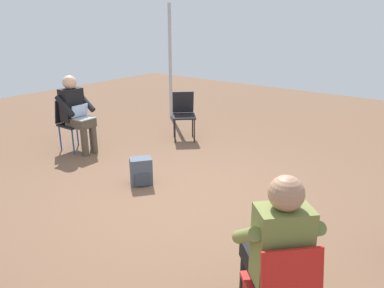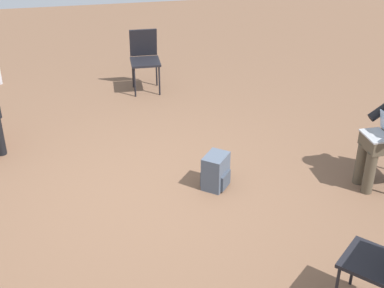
{
  "view_description": "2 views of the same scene",
  "coord_description": "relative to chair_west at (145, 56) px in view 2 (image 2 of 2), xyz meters",
  "views": [
    {
      "loc": [
        -3.22,
        -2.62,
        2.12
      ],
      "look_at": [
        0.04,
        -0.12,
        0.71
      ],
      "focal_mm": 35.0,
      "sensor_mm": 36.0,
      "label": 1
    },
    {
      "loc": [
        4.42,
        -0.41,
        3.02
      ],
      "look_at": [
        0.29,
        0.39,
        0.69
      ],
      "focal_mm": 50.0,
      "sensor_mm": 36.0,
      "label": 2
    }
  ],
  "objects": [
    {
      "name": "backpack_near_laptop_user",
      "position": [
        2.65,
        0.4,
        -0.34
      ],
      "size": [
        0.34,
        0.33,
        0.36
      ],
      "rotation": [
        0.0,
        0.0,
        5.63
      ],
      "color": "#475160",
      "rests_on": "ground"
    },
    {
      "name": "chair_west",
      "position": [
        0.0,
        0.0,
        0.0
      ],
      "size": [
        0.44,
        0.41,
        0.85
      ],
      "rotation": [
        0.0,
        0.0,
        -1.59
      ],
      "color": "black",
      "rests_on": "ground"
    },
    {
      "name": "ground_plane",
      "position": [
        2.67,
        -0.29,
        -0.5
      ],
      "size": [
        15.23,
        15.23,
        0.0
      ],
      "primitive_type": "plane",
      "color": "brown"
    },
    {
      "name": "chair_northeast",
      "position": [
        4.52,
        1.17,
        0.0
      ],
      "size": [
        0.59,
        0.58,
        0.85
      ],
      "rotation": [
        0.0,
        0.0,
        2.32
      ],
      "color": "black",
      "rests_on": "ground"
    }
  ]
}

